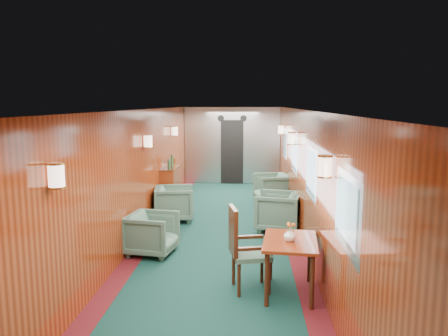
% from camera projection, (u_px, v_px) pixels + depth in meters
% --- Properties ---
extents(room, '(12.00, 12.10, 2.40)m').
position_uv_depth(room, '(219.00, 153.00, 7.77)').
color(room, '#0E332B').
rests_on(room, ground).
extents(bulkhead, '(2.98, 0.17, 2.39)m').
position_uv_depth(bulkhead, '(232.00, 146.00, 13.67)').
color(bulkhead, '#B5B9BD').
rests_on(bulkhead, ground).
extents(windows_right, '(0.02, 8.60, 0.80)m').
position_uv_depth(windows_right, '(302.00, 162.00, 7.96)').
color(windows_right, silver).
rests_on(windows_right, ground).
extents(wall_sconces, '(2.97, 7.97, 0.25)m').
position_uv_depth(wall_sconces, '(221.00, 142.00, 8.31)').
color(wall_sconces, beige).
rests_on(wall_sconces, ground).
extents(dining_table, '(0.79, 1.05, 0.74)m').
position_uv_depth(dining_table, '(290.00, 249.00, 5.75)').
color(dining_table, maroon).
rests_on(dining_table, ground).
extents(side_chair, '(0.61, 0.63, 1.15)m').
position_uv_depth(side_chair, '(243.00, 246.00, 5.85)').
color(side_chair, '#1A3D32').
rests_on(side_chair, ground).
extents(credenza, '(0.35, 1.13, 1.29)m').
position_uv_depth(credenza, '(171.00, 187.00, 10.47)').
color(credenza, maroon).
rests_on(credenza, ground).
extents(flower_vase, '(0.21, 0.21, 0.17)m').
position_uv_depth(flower_vase, '(290.00, 235.00, 5.67)').
color(flower_vase, silver).
rests_on(flower_vase, dining_table).
extents(armchair_left_near, '(0.88, 0.87, 0.70)m').
position_uv_depth(armchair_left_near, '(152.00, 234.00, 7.32)').
color(armchair_left_near, '#1A3D32').
rests_on(armchair_left_near, ground).
extents(armchair_left_far, '(0.93, 0.91, 0.75)m').
position_uv_depth(armchair_left_far, '(175.00, 203.00, 9.42)').
color(armchair_left_far, '#1A3D32').
rests_on(armchair_left_far, ground).
extents(armchair_right_near, '(1.02, 1.00, 0.77)m').
position_uv_depth(armchair_right_near, '(278.00, 211.00, 8.66)').
color(armchair_right_near, '#1A3D32').
rests_on(armchair_right_near, ground).
extents(armchair_right_far, '(1.00, 0.98, 0.76)m').
position_uv_depth(armchair_right_far, '(272.00, 189.00, 11.01)').
color(armchair_right_far, '#1A3D32').
rests_on(armchair_right_far, ground).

